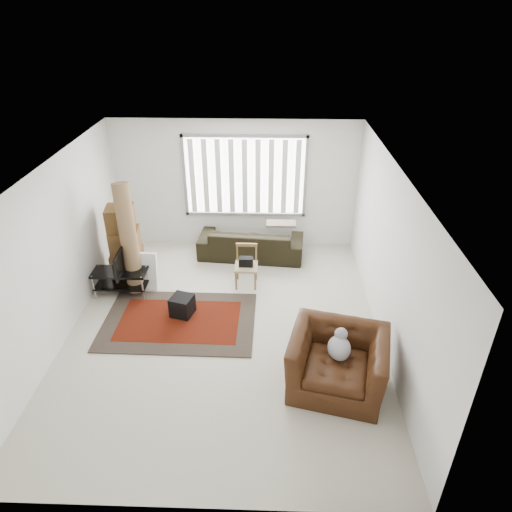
{
  "coord_description": "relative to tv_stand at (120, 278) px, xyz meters",
  "views": [
    {
      "loc": [
        0.71,
        -5.85,
        4.78
      ],
      "look_at": [
        0.5,
        0.61,
        1.05
      ],
      "focal_mm": 32.0,
      "sensor_mm": 36.0,
      "label": 1
    }
  ],
  "objects": [
    {
      "name": "moving_boxes",
      "position": [
        -0.05,
        0.63,
        0.32
      ],
      "size": [
        0.66,
        0.61,
        1.44
      ],
      "color": "brown",
      "rests_on": "ground"
    },
    {
      "name": "white_flatpack",
      "position": [
        0.34,
        0.24,
        0.0
      ],
      "size": [
        0.57,
        0.25,
        0.7
      ],
      "primitive_type": "cube",
      "rotation": [
        -0.19,
        0.0,
        -0.07
      ],
      "color": "silver",
      "rests_on": "ground"
    },
    {
      "name": "sofa",
      "position": [
        2.29,
        1.49,
        0.06
      ],
      "size": [
        2.21,
        1.11,
        0.82
      ],
      "primitive_type": "imported",
      "rotation": [
        0.0,
        0.0,
        3.05
      ],
      "color": "black",
      "rests_on": "ground"
    },
    {
      "name": "armchair",
      "position": [
        3.62,
        -2.13,
        0.13
      ],
      "size": [
        1.52,
        1.39,
        0.96
      ],
      "rotation": [
        0.0,
        0.0,
        -0.23
      ],
      "color": "#391C0B",
      "rests_on": "ground"
    },
    {
      "name": "room",
      "position": [
        1.98,
        -0.45,
        1.41
      ],
      "size": [
        6.0,
        6.02,
        2.71
      ],
      "color": "beige",
      "rests_on": "ground"
    },
    {
      "name": "persian_rug",
      "position": [
        1.18,
        -0.78,
        -0.34
      ],
      "size": [
        2.54,
        1.71,
        0.02
      ],
      "color": "black",
      "rests_on": "ground"
    },
    {
      "name": "side_chair",
      "position": [
        2.25,
        0.4,
        0.08
      ],
      "size": [
        0.42,
        0.42,
        0.78
      ],
      "rotation": [
        0.0,
        0.0,
        -0.01
      ],
      "color": "#948561",
      "rests_on": "ground"
    },
    {
      "name": "subwoofer",
      "position": [
        1.21,
        -0.59,
        -0.16
      ],
      "size": [
        0.43,
        0.43,
        0.35
      ],
      "primitive_type": "cube",
      "rotation": [
        0.0,
        0.0,
        -0.28
      ],
      "color": "black",
      "rests_on": "persian_rug"
    },
    {
      "name": "rolled_rug",
      "position": [
        0.17,
        0.25,
        0.66
      ],
      "size": [
        0.52,
        0.74,
        2.02
      ],
      "primitive_type": "cylinder",
      "rotation": [
        -0.19,
        0.0,
        0.36
      ],
      "color": "brown",
      "rests_on": "ground"
    },
    {
      "name": "tv",
      "position": [
        0.0,
        -0.0,
        0.36
      ],
      "size": [
        0.1,
        0.78,
        0.45
      ],
      "primitive_type": "imported",
      "rotation": [
        0.0,
        0.0,
        1.57
      ],
      "color": "black",
      "rests_on": "tv_stand"
    },
    {
      "name": "tv_stand",
      "position": [
        0.0,
        0.0,
        0.0
      ],
      "size": [
        0.97,
        0.44,
        0.48
      ],
      "color": "black",
      "rests_on": "ground"
    }
  ]
}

